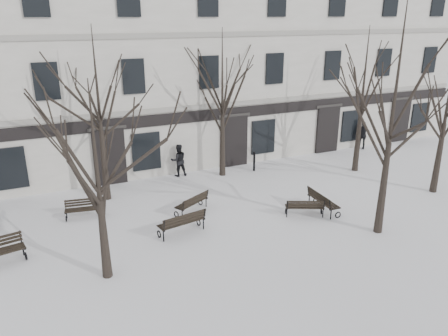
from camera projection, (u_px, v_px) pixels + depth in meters
ground at (241, 237)px, 17.11m from camera, size 100.00×100.00×0.00m
building at (147, 63)px, 26.41m from camera, size 40.40×10.20×11.40m
tree_1 at (96, 160)px, 13.22m from camera, size 4.58×4.58×6.54m
tree_2 at (395, 95)px, 15.74m from camera, size 6.18×6.18×8.82m
tree_4 at (98, 95)px, 19.07m from camera, size 5.53×5.53×7.90m
tree_5 at (222, 86)px, 22.20m from camera, size 5.38×5.38×7.69m
tree_6 at (364, 83)px, 22.89m from camera, size 5.44×5.44×7.77m
bench_1 at (182, 222)px, 17.21m from camera, size 1.99×1.02×0.96m
bench_2 at (305, 207)px, 18.76m from camera, size 1.71×1.22×0.82m
bench_3 at (85, 208)px, 18.65m from camera, size 1.69×0.84×0.82m
bench_4 at (192, 202)px, 19.15m from camera, size 1.77×1.35×0.86m
bench_5 at (322, 201)px, 19.26m from camera, size 0.77×1.86×0.92m
bollard_a at (105, 178)px, 21.64m from camera, size 0.14×0.14×1.09m
bollard_b at (254, 161)px, 24.21m from camera, size 0.14×0.14×1.13m
pedestrian_b at (179, 176)px, 23.69m from camera, size 0.90×0.72×1.76m
pedestrian_c at (361, 149)px, 28.41m from camera, size 1.11×1.00×1.81m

